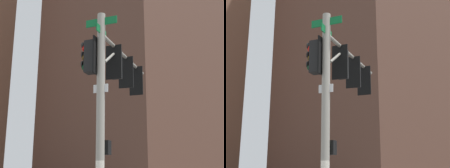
% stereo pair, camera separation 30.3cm
% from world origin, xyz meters
% --- Properties ---
extents(signal_pole_assembly, '(2.85, 4.23, 6.88)m').
position_xyz_m(signal_pole_assembly, '(-0.95, 1.01, 4.86)').
color(signal_pole_assembly, '#9E998C').
rests_on(signal_pole_assembly, ground_plane).
extents(building_brick_nearside, '(25.03, 16.53, 36.33)m').
position_xyz_m(building_brick_nearside, '(-27.05, 23.28, 18.16)').
color(building_brick_nearside, brown).
rests_on(building_brick_nearside, ground_plane).
extents(building_brick_midblock, '(18.50, 15.21, 45.30)m').
position_xyz_m(building_brick_midblock, '(-26.94, 26.41, 22.65)').
color(building_brick_midblock, brown).
rests_on(building_brick_midblock, ground_plane).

